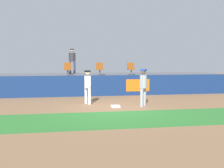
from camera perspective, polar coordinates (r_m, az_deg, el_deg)
The scene contains 12 objects.
ground_plane at distance 11.60m, azimuth 0.14°, elevation -5.46°, with size 60.00×60.00×0.00m, color #846042.
grass_foreground_strip at distance 9.47m, azimuth 2.32°, elevation -7.88°, with size 18.00×2.80×0.01m, color #2D722D.
first_base at distance 11.80m, azimuth 0.77°, elevation -5.08°, with size 0.40×0.40×0.08m, color white.
player_fielder_home at distance 12.62m, azimuth -5.56°, elevation -0.15°, with size 0.44×0.55×1.69m.
player_runner_visitor at distance 12.02m, azimuth 7.10°, elevation -0.20°, with size 0.47×0.47×1.77m.
field_wall at distance 15.54m, azimuth -2.25°, elevation -0.38°, with size 18.00×0.26×1.27m.
bleacher_platform at distance 18.09m, azimuth -3.26°, elevation 0.30°, with size 18.00×4.80×1.21m, color #59595E.
seat_front_left at distance 16.81m, azimuth -10.05°, elevation 3.53°, with size 0.46×0.44×0.84m.
seat_front_right at distance 17.28m, azimuth 4.34°, elevation 3.64°, with size 0.47×0.44×0.84m.
seat_front_center at distance 16.91m, azimuth -2.81°, elevation 3.62°, with size 0.46×0.44×0.84m.
seat_back_left at distance 18.60m, azimuth -9.99°, elevation 3.69°, with size 0.46×0.44×0.84m.
spectator_hooded at distance 19.56m, azimuth -9.02°, elevation 5.58°, with size 0.52×0.40×1.88m.
Camera 1 is at (-1.84, -11.25, 2.15)m, focal length 40.30 mm.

